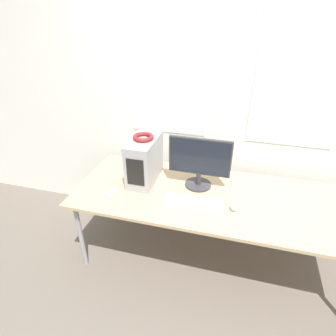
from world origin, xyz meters
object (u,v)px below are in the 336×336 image
object	(u,v)px
cell_phone	(111,193)
monitor_main	(199,161)
pc_tower	(144,160)
keyboard	(193,203)
mouse	(234,207)
headphones	(143,137)

from	to	relation	value
cell_phone	monitor_main	bearing A→B (deg)	47.80
pc_tower	keyboard	bearing A→B (deg)	-26.76
pc_tower	cell_phone	size ratio (longest dim) A/B	3.10
pc_tower	monitor_main	bearing A→B (deg)	3.46
monitor_main	mouse	world-z (taller)	monitor_main
headphones	cell_phone	world-z (taller)	headphones
mouse	cell_phone	bearing A→B (deg)	-176.85
mouse	cell_phone	xyz separation A→B (m)	(-1.00, -0.06, -0.01)
headphones	monitor_main	size ratio (longest dim) A/B	0.33
monitor_main	keyboard	size ratio (longest dim) A/B	1.15
cell_phone	pc_tower	bearing A→B (deg)	77.54
mouse	cell_phone	world-z (taller)	mouse
pc_tower	mouse	bearing A→B (deg)	-15.84
headphones	monitor_main	bearing A→B (deg)	3.36
keyboard	cell_phone	xyz separation A→B (m)	(-0.69, -0.04, -0.01)
keyboard	mouse	size ratio (longest dim) A/B	5.49
monitor_main	keyboard	bearing A→B (deg)	-88.50
monitor_main	keyboard	distance (m)	0.36
headphones	monitor_main	distance (m)	0.51
monitor_main	keyboard	xyz separation A→B (m)	(0.01, -0.27, -0.23)
pc_tower	cell_phone	xyz separation A→B (m)	(-0.20, -0.28, -0.19)
monitor_main	headphones	bearing A→B (deg)	-176.64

